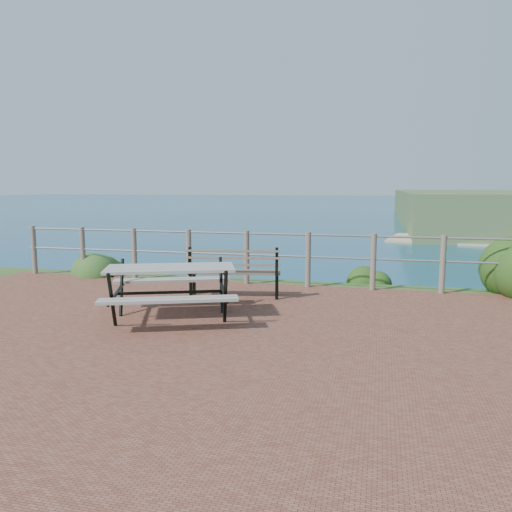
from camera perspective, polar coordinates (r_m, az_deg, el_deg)
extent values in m
cube|color=brown|center=(6.30, -9.14, -9.03)|extent=(10.00, 7.00, 0.12)
plane|color=#157483|center=(205.55, 13.52, 7.20)|extent=(1200.00, 1200.00, 0.00)
cylinder|color=#6B5B4C|center=(11.39, -24.02, 0.65)|extent=(0.10, 0.10, 1.00)
cylinder|color=#6B5B4C|center=(10.72, -19.17, 0.48)|extent=(0.10, 0.10, 1.00)
cylinder|color=#6B5B4C|center=(10.14, -13.72, 0.29)|extent=(0.10, 0.10, 1.00)
cylinder|color=#6B5B4C|center=(9.66, -7.67, 0.07)|extent=(0.10, 0.10, 1.00)
cylinder|color=#6B5B4C|center=(9.29, -1.07, -0.16)|extent=(0.10, 0.10, 1.00)
cylinder|color=#6B5B4C|center=(9.06, 5.96, -0.41)|extent=(0.10, 0.10, 1.00)
cylinder|color=#6B5B4C|center=(8.98, 13.25, -0.66)|extent=(0.10, 0.10, 1.00)
cylinder|color=#6B5B4C|center=(9.04, 20.56, -0.90)|extent=(0.10, 0.10, 1.00)
cylinder|color=slate|center=(9.24, -1.08, 2.60)|extent=(9.40, 0.04, 0.04)
cylinder|color=slate|center=(9.29, -1.07, 0.14)|extent=(9.40, 0.04, 0.04)
cube|color=#A19A90|center=(6.88, -9.77, -1.39)|extent=(1.86, 1.29, 0.04)
cube|color=#A19A90|center=(6.93, -9.71, -3.73)|extent=(1.69, 0.86, 0.04)
cube|color=#A19A90|center=(6.93, -9.71, -3.73)|extent=(1.69, 0.86, 0.04)
cylinder|color=black|center=(6.94, -9.70, -4.12)|extent=(1.40, 0.58, 0.04)
cube|color=brown|center=(8.21, -2.48, -1.84)|extent=(1.56, 0.65, 0.03)
cube|color=brown|center=(8.17, -2.49, -0.01)|extent=(1.51, 0.39, 0.34)
cube|color=black|center=(8.24, -2.47, -3.27)|extent=(0.06, 0.06, 0.42)
cube|color=black|center=(8.24, -2.47, -3.27)|extent=(0.06, 0.06, 0.42)
cube|color=black|center=(8.24, -2.47, -3.27)|extent=(0.06, 0.06, 0.42)
cube|color=black|center=(8.24, -2.47, -3.27)|extent=(0.06, 0.06, 0.42)
ellipsoid|color=#2A531F|center=(11.11, -17.55, -1.91)|extent=(0.87, 0.87, 0.65)
ellipsoid|color=#1F4716|center=(9.96, 12.74, -2.84)|extent=(0.72, 0.72, 0.44)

